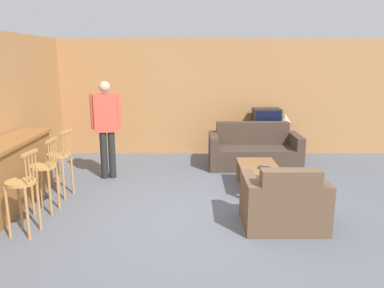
{
  "coord_description": "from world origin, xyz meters",
  "views": [
    {
      "loc": [
        -0.11,
        -4.92,
        2.18
      ],
      "look_at": [
        -0.13,
        0.85,
        0.85
      ],
      "focal_mm": 35.0,
      "sensor_mm": 36.0,
      "label": 1
    }
  ],
  "objects": [
    {
      "name": "ground_plane",
      "position": [
        0.0,
        0.0,
        0.0
      ],
      "size": [
        24.0,
        24.0,
        0.0
      ],
      "primitive_type": "plane",
      "color": "#565B66"
    },
    {
      "name": "bar_counter",
      "position": [
        -2.8,
        0.13,
        0.51
      ],
      "size": [
        0.55,
        2.55,
        1.01
      ],
      "color": "brown",
      "rests_on": "ground_plane"
    },
    {
      "name": "tv_unit",
      "position": [
        1.53,
        3.26,
        0.28
      ],
      "size": [
        1.11,
        0.55,
        0.56
      ],
      "color": "black",
      "rests_on": "ground_plane"
    },
    {
      "name": "book_on_table",
      "position": [
        1.06,
        0.94,
        0.43
      ],
      "size": [
        0.22,
        0.19,
        0.02
      ],
      "color": "black",
      "rests_on": "coffee_table"
    },
    {
      "name": "person_by_window",
      "position": [
        -1.66,
        1.74,
        1.02
      ],
      "size": [
        0.53,
        0.24,
        1.78
      ],
      "color": "black",
      "rests_on": "ground_plane"
    },
    {
      "name": "couch_far",
      "position": [
        1.15,
        2.5,
        0.31
      ],
      "size": [
        1.82,
        0.86,
        0.88
      ],
      "color": "#423328",
      "rests_on": "ground_plane"
    },
    {
      "name": "tv",
      "position": [
        1.53,
        3.26,
        0.83
      ],
      "size": [
        0.6,
        0.43,
        0.54
      ],
      "color": "black",
      "rests_on": "tv_unit"
    },
    {
      "name": "armchair_near",
      "position": [
        1.09,
        -0.33,
        0.31
      ],
      "size": [
        1.05,
        0.81,
        0.86
      ],
      "color": "brown",
      "rests_on": "ground_plane"
    },
    {
      "name": "bar_chair_near",
      "position": [
        -2.21,
        -0.55,
        0.59
      ],
      "size": [
        0.42,
        0.42,
        1.08
      ],
      "color": "#B77F42",
      "rests_on": "ground_plane"
    },
    {
      "name": "coffee_table",
      "position": [
        1.01,
        1.1,
        0.37
      ],
      "size": [
        0.64,
        1.05,
        0.42
      ],
      "color": "brown",
      "rests_on": "ground_plane"
    },
    {
      "name": "bar_chair_mid",
      "position": [
        -2.21,
        0.16,
        0.59
      ],
      "size": [
        0.4,
        0.4,
        1.08
      ],
      "color": "#B77F42",
      "rests_on": "ground_plane"
    },
    {
      "name": "table_lamp",
      "position": [
        1.95,
        3.26,
        0.87
      ],
      "size": [
        0.24,
        0.24,
        0.43
      ],
      "color": "brown",
      "rests_on": "tv_unit"
    },
    {
      "name": "wall_left",
      "position": [
        -3.14,
        1.31,
        1.3
      ],
      "size": [
        0.08,
        8.62,
        2.6
      ],
      "color": "#B27A47",
      "rests_on": "ground_plane"
    },
    {
      "name": "bar_chair_far",
      "position": [
        -2.21,
        0.8,
        0.59
      ],
      "size": [
        0.44,
        0.44,
        1.08
      ],
      "color": "#B77F42",
      "rests_on": "ground_plane"
    },
    {
      "name": "wall_back",
      "position": [
        0.0,
        3.62,
        1.3
      ],
      "size": [
        9.4,
        0.08,
        2.6
      ],
      "color": "#B27A47",
      "rests_on": "ground_plane"
    }
  ]
}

